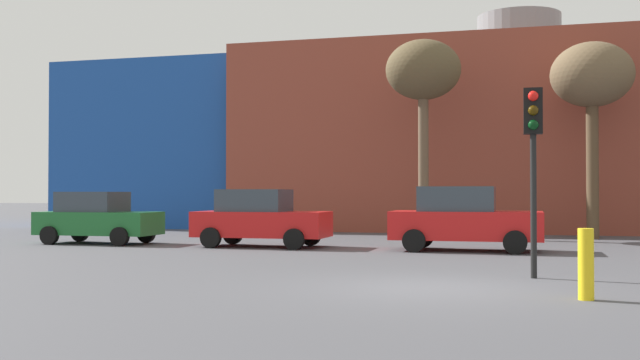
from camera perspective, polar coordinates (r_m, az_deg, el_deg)
The scene contains 9 objects.
ground_plane at distance 13.32m, azimuth 8.34°, elevation -8.13°, with size 200.00×200.00×0.00m, color #47474C.
building_backdrop at distance 37.85m, azimuth 14.93°, elevation 2.79°, with size 44.35×13.43×10.34m.
parked_car_0 at distance 25.75m, azimuth -16.59°, elevation -2.78°, with size 3.94×1.93×1.71m.
parked_car_1 at distance 23.28m, azimuth -4.60°, elevation -2.92°, with size 4.10×2.01×1.78m.
parked_car_2 at distance 21.98m, azimuth 10.88°, elevation -2.92°, with size 4.27×2.09×1.85m.
traffic_light_island at distance 15.19m, azimuth 15.92°, elevation 3.09°, with size 0.36×0.36×3.71m.
bare_tree_0 at distance 29.32m, azimuth 19.99°, elevation 7.25°, with size 2.97×2.97×7.19m.
bare_tree_2 at distance 28.74m, azimuth 7.86°, elevation 8.01°, with size 2.83×2.83×7.45m.
bollard_yellow_0 at distance 12.36m, azimuth 19.58°, elevation -6.05°, with size 0.24×0.24×1.11m, color yellow.
Camera 1 is at (1.56, -13.13, 1.65)m, focal length 42.05 mm.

